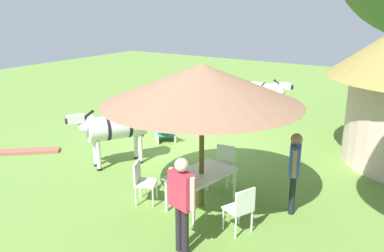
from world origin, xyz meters
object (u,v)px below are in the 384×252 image
(patio_chair_east_end, at_px, (224,162))
(shade_umbrella, at_px, (202,84))
(guest_beside_umbrella, at_px, (182,197))
(patio_dining_table, at_px, (201,177))
(striped_lounge_chair, at_px, (166,134))
(guest_behind_table, at_px, (295,166))
(patio_chair_west_end, at_px, (241,207))
(standing_watcher, at_px, (165,96))
(zebra_nearest_camera, at_px, (259,93))
(zebra_by_umbrella, at_px, (115,128))
(patio_chair_near_lawn, at_px, (142,179))

(patio_chair_east_end, bearing_deg, shade_umbrella, 90.00)
(shade_umbrella, xyz_separation_m, guest_beside_umbrella, (1.56, 0.60, -1.54))
(patio_dining_table, relative_size, striped_lounge_chair, 1.61)
(guest_behind_table, bearing_deg, patio_chair_east_end, -121.46)
(guest_behind_table, relative_size, striped_lounge_chair, 1.75)
(patio_chair_west_end, xyz_separation_m, standing_watcher, (-4.85, -5.36, 0.47))
(zebra_nearest_camera, distance_m, zebra_by_umbrella, 5.89)
(striped_lounge_chair, height_order, zebra_by_umbrella, zebra_by_umbrella)
(guest_beside_umbrella, bearing_deg, standing_watcher, 143.43)
(patio_dining_table, bearing_deg, standing_watcher, -135.95)
(shade_umbrella, height_order, zebra_by_umbrella, shade_umbrella)
(standing_watcher, bearing_deg, patio_chair_west_end, 79.46)
(patio_chair_east_end, relative_size, patio_chair_west_end, 1.00)
(patio_dining_table, height_order, patio_chair_west_end, patio_chair_west_end)
(striped_lounge_chair, bearing_deg, patio_chair_near_lawn, -105.90)
(guest_beside_umbrella, bearing_deg, zebra_nearest_camera, 120.06)
(shade_umbrella, distance_m, zebra_by_umbrella, 3.48)
(zebra_nearest_camera, bearing_deg, patio_chair_near_lawn, 7.15)
(shade_umbrella, distance_m, standing_watcher, 6.27)
(zebra_nearest_camera, bearing_deg, guest_behind_table, 33.24)
(standing_watcher, relative_size, zebra_nearest_camera, 0.74)
(patio_chair_east_end, xyz_separation_m, guest_beside_umbrella, (2.80, 0.75, 0.50))
(patio_chair_near_lawn, distance_m, zebra_by_umbrella, 2.32)
(patio_chair_west_end, xyz_separation_m, guest_behind_table, (-1.27, 0.51, 0.48))
(patio_chair_east_end, distance_m, patio_chair_west_end, 2.16)
(patio_dining_table, relative_size, zebra_nearest_camera, 0.69)
(patio_chair_east_end, bearing_deg, zebra_nearest_camera, -80.97)
(shade_umbrella, xyz_separation_m, zebra_by_umbrella, (-0.68, -3.04, -1.57))
(shade_umbrella, xyz_separation_m, guest_behind_table, (-0.78, 1.66, -1.57))
(shade_umbrella, relative_size, patio_chair_west_end, 4.34)
(patio_chair_west_end, bearing_deg, patio_chair_near_lawn, 114.41)
(guest_beside_umbrella, relative_size, striped_lounge_chair, 1.79)
(patio_dining_table, distance_m, patio_chair_west_end, 1.25)
(patio_chair_east_end, relative_size, zebra_by_umbrella, 0.47)
(patio_chair_west_end, distance_m, zebra_by_umbrella, 4.37)
(patio_dining_table, relative_size, patio_chair_west_end, 1.71)
(guest_behind_table, relative_size, zebra_nearest_camera, 0.75)
(patio_chair_near_lawn, height_order, guest_behind_table, guest_behind_table)
(zebra_by_umbrella, bearing_deg, guest_behind_table, -149.24)
(zebra_by_umbrella, bearing_deg, zebra_nearest_camera, -74.01)
(patio_chair_east_end, height_order, zebra_nearest_camera, zebra_nearest_camera)
(shade_umbrella, bearing_deg, striped_lounge_chair, -133.02)
(standing_watcher, bearing_deg, patio_chair_near_lawn, 63.82)
(zebra_nearest_camera, relative_size, zebra_by_umbrella, 1.17)
(patio_chair_west_end, xyz_separation_m, zebra_by_umbrella, (-1.17, -4.18, 0.48))
(patio_dining_table, distance_m, patio_chair_near_lawn, 1.25)
(patio_dining_table, distance_m, standing_watcher, 6.07)
(patio_dining_table, bearing_deg, patio_chair_east_end, -172.90)
(patio_dining_table, xyz_separation_m, patio_chair_east_end, (-1.24, -0.15, -0.14))
(striped_lounge_chair, bearing_deg, guest_beside_umbrella, -96.04)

